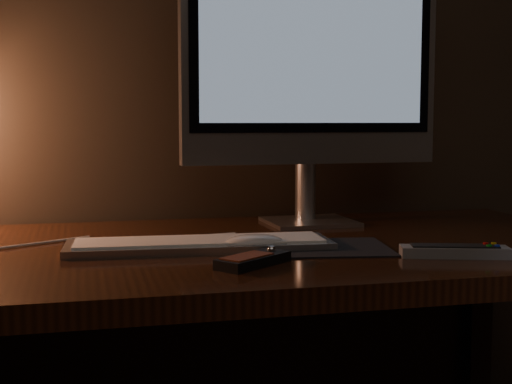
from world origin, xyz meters
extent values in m
cube|color=black|center=(0.00, 1.85, 0.73)|extent=(1.60, 0.75, 0.04)
cube|color=black|center=(0.75, 2.18, 0.35)|extent=(0.06, 0.06, 0.71)
cube|color=black|center=(0.00, 2.20, 0.45)|extent=(1.48, 0.02, 0.51)
cube|color=silver|center=(0.25, 2.08, 0.75)|extent=(0.20, 0.18, 0.01)
cylinder|color=silver|center=(0.25, 2.12, 0.82)|extent=(0.05, 0.05, 0.13)
cube|color=silver|center=(0.25, 2.08, 1.13)|extent=(0.60, 0.06, 0.49)
cube|color=black|center=(0.25, 2.06, 1.17)|extent=(0.57, 0.02, 0.41)
cube|color=#8095AF|center=(0.25, 2.06, 1.17)|extent=(0.52, 0.02, 0.37)
cube|color=silver|center=(-0.05, 1.82, 0.76)|extent=(0.50, 0.17, 0.02)
cube|color=black|center=(0.18, 1.77, 0.75)|extent=(0.27, 0.23, 0.00)
ellipsoid|color=white|center=(0.05, 1.78, 0.76)|extent=(0.11, 0.06, 0.02)
cube|color=black|center=(0.01, 1.65, 0.76)|extent=(0.14, 0.13, 0.02)
cube|color=maroon|center=(0.01, 1.65, 0.77)|extent=(0.10, 0.09, 0.00)
sphere|color=silver|center=(0.01, 1.65, 0.77)|extent=(0.02, 0.02, 0.02)
cube|color=gray|center=(0.37, 1.64, 0.76)|extent=(0.19, 0.10, 0.02)
cube|color=black|center=(0.37, 1.64, 0.77)|extent=(0.15, 0.08, 0.00)
cylinder|color=red|center=(0.37, 1.64, 0.77)|extent=(0.01, 0.01, 0.00)
cylinder|color=#0C8C19|center=(0.37, 1.64, 0.77)|extent=(0.01, 0.01, 0.00)
cylinder|color=gold|center=(0.37, 1.64, 0.77)|extent=(0.01, 0.01, 0.00)
cylinder|color=#1433BF|center=(0.37, 1.64, 0.77)|extent=(0.01, 0.01, 0.00)
cylinder|color=white|center=(-0.23, 1.92, 0.75)|extent=(0.53, 0.18, 0.00)
camera|label=1|loc=(-0.26, 0.53, 0.99)|focal=50.00mm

